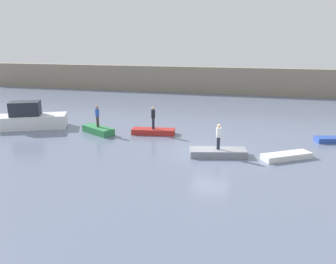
{
  "coord_description": "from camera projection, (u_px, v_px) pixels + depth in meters",
  "views": [
    {
      "loc": [
        2.46,
        -21.74,
        7.39
      ],
      "look_at": [
        -3.32,
        1.29,
        0.88
      ],
      "focal_mm": 36.35,
      "sensor_mm": 36.0,
      "label": 1
    }
  ],
  "objects": [
    {
      "name": "motorboat",
      "position": [
        30.0,
        118.0,
        29.0
      ],
      "size": [
        6.15,
        4.3,
        2.31
      ],
      "color": "white",
      "rests_on": "ground_plane"
    },
    {
      "name": "rowboat_grey",
      "position": [
        218.0,
        152.0,
        22.21
      ],
      "size": [
        3.84,
        2.04,
        0.45
      ],
      "primitive_type": "cube",
      "rotation": [
        0.0,
        0.0,
        0.22
      ],
      "color": "gray",
      "rests_on": "ground_plane"
    },
    {
      "name": "person_white_shirt",
      "position": [
        219.0,
        135.0,
        21.9
      ],
      "size": [
        0.32,
        0.32,
        1.69
      ],
      "color": "#232838",
      "rests_on": "rowboat_grey"
    },
    {
      "name": "rowboat_green",
      "position": [
        98.0,
        130.0,
        27.47
      ],
      "size": [
        3.15,
        2.42,
        0.54
      ],
      "primitive_type": "cube",
      "rotation": [
        0.0,
        0.0,
        -0.52
      ],
      "color": "#2D7F47",
      "rests_on": "ground_plane"
    },
    {
      "name": "person_dark_shirt",
      "position": [
        153.0,
        117.0,
        26.98
      ],
      "size": [
        0.32,
        0.32,
        1.8
      ],
      "color": "#232838",
      "rests_on": "rowboat_red"
    },
    {
      "name": "person_blue_shirt",
      "position": [
        97.0,
        115.0,
        27.15
      ],
      "size": [
        0.32,
        0.32,
        1.72
      ],
      "color": "#38332D",
      "rests_on": "rowboat_green"
    },
    {
      "name": "rowboat_white",
      "position": [
        286.0,
        156.0,
        21.66
      ],
      "size": [
        3.29,
        2.58,
        0.37
      ],
      "primitive_type": "cube",
      "rotation": [
        0.0,
        0.0,
        0.57
      ],
      "color": "white",
      "rests_on": "ground_plane"
    },
    {
      "name": "rowboat_red",
      "position": [
        153.0,
        131.0,
        27.3
      ],
      "size": [
        3.53,
        1.48,
        0.43
      ],
      "primitive_type": "cube",
      "rotation": [
        0.0,
        0.0,
        0.13
      ],
      "color": "red",
      "rests_on": "ground_plane"
    },
    {
      "name": "embankment_wall",
      "position": [
        235.0,
        81.0,
        46.9
      ],
      "size": [
        80.0,
        1.2,
        3.62
      ],
      "primitive_type": "cube",
      "color": "gray",
      "rests_on": "ground_plane"
    },
    {
      "name": "ground_plane",
      "position": [
        211.0,
        153.0,
        22.87
      ],
      "size": [
        120.0,
        120.0,
        0.0
      ],
      "primitive_type": "plane",
      "color": "slate"
    }
  ]
}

